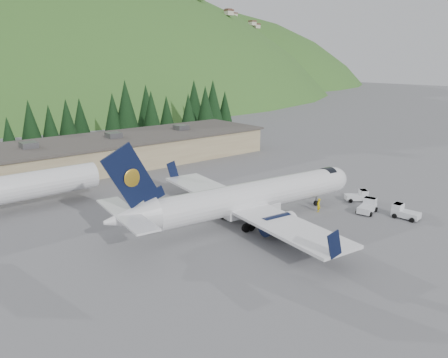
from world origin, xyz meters
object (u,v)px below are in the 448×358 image
(baggage_tug_b, at_px, (358,196))
(ramp_worker, at_px, (318,205))
(terminal_building, at_px, (89,155))
(baggage_tug_a, at_px, (368,206))
(baggage_tug_c, at_px, (404,212))
(airliner, at_px, (249,198))

(baggage_tug_b, bearing_deg, ramp_worker, -146.80)
(terminal_building, bearing_deg, ramp_worker, -71.83)
(baggage_tug_b, bearing_deg, terminal_building, 155.12)
(baggage_tug_a, height_order, baggage_tug_c, baggage_tug_a)
(baggage_tug_a, distance_m, baggage_tug_b, 4.67)
(airliner, xyz_separation_m, baggage_tug_a, (14.26, -7.29, -2.25))
(airliner, height_order, terminal_building, airliner)
(baggage_tug_b, xyz_separation_m, baggage_tug_c, (-1.52, -7.57, 0.06))
(baggage_tug_b, height_order, ramp_worker, ramp_worker)
(baggage_tug_c, relative_size, terminal_building, 0.05)
(baggage_tug_a, distance_m, baggage_tug_c, 4.37)
(airliner, relative_size, baggage_tug_c, 10.07)
(baggage_tug_b, relative_size, baggage_tug_c, 0.96)
(baggage_tug_c, xyz_separation_m, terminal_building, (-19.85, 49.25, 1.85))
(baggage_tug_c, bearing_deg, airliner, 46.84)
(baggage_tug_a, bearing_deg, terminal_building, 96.77)
(airliner, relative_size, ramp_worker, 18.89)
(airliner, bearing_deg, baggage_tug_a, -20.31)
(airliner, height_order, baggage_tug_b, airliner)
(terminal_building, bearing_deg, airliner, -83.95)
(ramp_worker, bearing_deg, baggage_tug_c, 109.94)
(airliner, xyz_separation_m, baggage_tug_c, (15.83, -11.37, -2.26))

